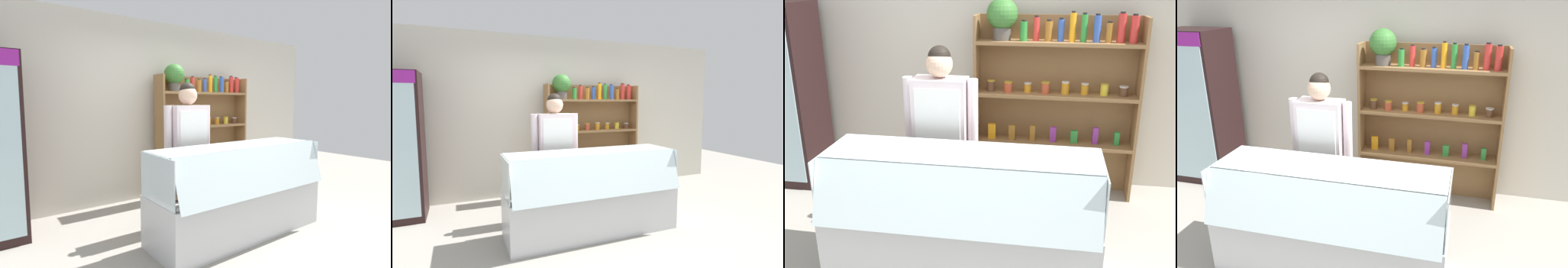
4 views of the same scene
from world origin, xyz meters
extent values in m
plane|color=gray|center=(0.00, 0.00, 0.00)|extent=(12.00, 12.00, 0.00)
cube|color=beige|center=(0.00, 1.97, 1.35)|extent=(6.80, 0.10, 2.70)
cylinder|color=#9E6623|center=(-2.28, 1.26, 0.36)|extent=(0.07, 0.07, 0.22)
cylinder|color=#9E6623|center=(-2.12, 1.26, 0.33)|extent=(0.05, 0.05, 0.17)
cylinder|color=orange|center=(-2.28, 1.26, 0.87)|extent=(0.06, 0.06, 0.17)
cylinder|color=orange|center=(-2.12, 1.26, 0.88)|extent=(0.06, 0.06, 0.19)
cylinder|color=#2D8C38|center=(-2.15, 1.26, 1.40)|extent=(0.05, 0.05, 0.15)
cube|color=olive|center=(0.63, 1.76, 0.94)|extent=(1.67, 0.02, 1.89)
cube|color=olive|center=(-0.19, 1.62, 0.94)|extent=(0.03, 0.28, 1.89)
cube|color=olive|center=(1.45, 1.62, 0.94)|extent=(0.03, 0.28, 1.89)
cube|color=olive|center=(0.63, 1.62, 0.57)|extent=(1.61, 0.28, 0.04)
cube|color=olive|center=(0.63, 1.62, 1.09)|extent=(1.61, 0.28, 0.04)
cube|color=olive|center=(0.63, 1.62, 1.62)|extent=(1.61, 0.28, 0.04)
cylinder|color=#4C4742|center=(0.07, 1.62, 1.70)|extent=(0.18, 0.18, 0.12)
sphere|color=#356E2D|center=(0.07, 1.62, 1.90)|extent=(0.31, 0.31, 0.31)
cylinder|color=#2D8C38|center=(0.28, 1.60, 1.73)|extent=(0.07, 0.07, 0.19)
cylinder|color=black|center=(0.28, 1.62, 1.83)|extent=(0.05, 0.05, 0.02)
cylinder|color=red|center=(0.40, 1.63, 1.75)|extent=(0.06, 0.06, 0.23)
cylinder|color=black|center=(0.40, 1.62, 1.88)|extent=(0.04, 0.04, 0.02)
cylinder|color=#9E6623|center=(0.53, 1.63, 1.74)|extent=(0.07, 0.07, 0.19)
cylinder|color=black|center=(0.53, 1.62, 1.84)|extent=(0.05, 0.05, 0.02)
cylinder|color=#3356B2|center=(0.65, 1.63, 1.75)|extent=(0.06, 0.06, 0.21)
cylinder|color=black|center=(0.65, 1.62, 1.86)|extent=(0.04, 0.04, 0.02)
cylinder|color=orange|center=(0.76, 1.61, 1.78)|extent=(0.06, 0.06, 0.27)
cylinder|color=black|center=(0.76, 1.62, 1.92)|extent=(0.04, 0.04, 0.02)
cylinder|color=#2D8C38|center=(0.86, 1.61, 1.77)|extent=(0.06, 0.06, 0.26)
cylinder|color=black|center=(0.86, 1.62, 1.91)|extent=(0.04, 0.04, 0.02)
cylinder|color=#3356B2|center=(0.99, 1.60, 1.77)|extent=(0.07, 0.07, 0.25)
cylinder|color=black|center=(0.99, 1.62, 1.90)|extent=(0.04, 0.04, 0.02)
cylinder|color=#9E6623|center=(1.10, 1.61, 1.73)|extent=(0.06, 0.06, 0.19)
cylinder|color=black|center=(1.10, 1.62, 1.83)|extent=(0.04, 0.04, 0.02)
cylinder|color=red|center=(1.21, 1.62, 1.78)|extent=(0.08, 0.08, 0.27)
cylinder|color=black|center=(1.21, 1.62, 1.92)|extent=(0.05, 0.05, 0.02)
cylinder|color=red|center=(1.33, 1.60, 1.77)|extent=(0.08, 0.08, 0.26)
cylinder|color=black|center=(1.33, 1.62, 1.90)|extent=(0.05, 0.05, 0.02)
cylinder|color=brown|center=(-0.04, 1.61, 1.16)|extent=(0.08, 0.08, 0.11)
cylinder|color=gold|center=(-0.04, 1.62, 1.22)|extent=(0.09, 0.09, 0.01)
cylinder|color=#BF4C2D|center=(0.14, 1.60, 1.16)|extent=(0.09, 0.09, 0.10)
cylinder|color=gold|center=(0.14, 1.62, 1.21)|extent=(0.09, 0.09, 0.01)
cylinder|color=orange|center=(0.34, 1.63, 1.16)|extent=(0.07, 0.07, 0.09)
cylinder|color=silver|center=(0.34, 1.62, 1.21)|extent=(0.08, 0.08, 0.01)
cylinder|color=#BF4C2D|center=(0.52, 1.60, 1.16)|extent=(0.09, 0.09, 0.11)
cylinder|color=gold|center=(0.52, 1.62, 1.22)|extent=(0.09, 0.09, 0.01)
cylinder|color=orange|center=(0.72, 1.62, 1.17)|extent=(0.08, 0.08, 0.12)
cylinder|color=silver|center=(0.72, 1.62, 1.23)|extent=(0.08, 0.08, 0.01)
cylinder|color=orange|center=(0.92, 1.63, 1.16)|extent=(0.08, 0.08, 0.11)
cylinder|color=silver|center=(0.92, 1.62, 1.22)|extent=(0.08, 0.08, 0.01)
cylinder|color=yellow|center=(1.11, 1.63, 1.17)|extent=(0.08, 0.08, 0.11)
cylinder|color=gold|center=(1.11, 1.62, 1.23)|extent=(0.08, 0.08, 0.01)
cylinder|color=brown|center=(1.30, 1.62, 1.16)|extent=(0.09, 0.09, 0.09)
cylinder|color=silver|center=(1.30, 1.62, 1.21)|extent=(0.09, 0.09, 0.01)
cube|color=orange|center=(-0.03, 1.62, 0.67)|extent=(0.08, 0.05, 0.17)
cube|color=#9E6623|center=(0.19, 1.62, 0.67)|extent=(0.07, 0.05, 0.16)
cube|color=#9E6623|center=(0.41, 1.62, 0.67)|extent=(0.05, 0.04, 0.17)
cube|color=purple|center=(0.63, 1.62, 0.67)|extent=(0.06, 0.04, 0.16)
cube|color=#2D8C38|center=(0.85, 1.62, 0.65)|extent=(0.07, 0.04, 0.14)
cube|color=purple|center=(1.06, 1.62, 0.67)|extent=(0.06, 0.04, 0.18)
cube|color=#2D8C38|center=(1.28, 1.62, 0.65)|extent=(0.05, 0.04, 0.14)
cube|color=silver|center=(-0.06, 0.10, 0.28)|extent=(2.08, 0.66, 0.55)
cube|color=white|center=(-0.06, 0.10, 0.57)|extent=(2.02, 0.60, 0.03)
cube|color=silver|center=(-0.06, -0.21, 0.78)|extent=(2.04, 0.16, 0.47)
cube|color=silver|center=(-0.06, 0.15, 1.00)|extent=(2.04, 0.50, 0.01)
cube|color=silver|center=(-1.09, 0.10, 0.78)|extent=(0.01, 0.62, 0.45)
cube|color=silver|center=(0.97, 0.10, 0.78)|extent=(0.01, 0.62, 0.45)
cube|color=tan|center=(-0.93, 0.18, 0.61)|extent=(0.16, 0.12, 0.05)
cube|color=white|center=(-0.93, -0.02, 0.61)|extent=(0.05, 0.03, 0.02)
cube|color=tan|center=(-0.71, 0.18, 0.61)|extent=(0.16, 0.12, 0.05)
cube|color=white|center=(-0.71, -0.02, 0.61)|extent=(0.05, 0.03, 0.02)
cube|color=tan|center=(-0.49, 0.18, 0.61)|extent=(0.16, 0.13, 0.05)
cube|color=white|center=(-0.49, -0.02, 0.61)|extent=(0.05, 0.03, 0.02)
cube|color=tan|center=(-0.27, 0.18, 0.61)|extent=(0.17, 0.15, 0.05)
cube|color=white|center=(-0.27, -0.02, 0.61)|extent=(0.05, 0.03, 0.02)
cube|color=tan|center=(-0.06, 0.18, 0.61)|extent=(0.16, 0.13, 0.04)
cube|color=white|center=(-0.06, -0.02, 0.61)|extent=(0.05, 0.03, 0.02)
cube|color=beige|center=(0.16, 0.18, 0.61)|extent=(0.16, 0.12, 0.06)
cube|color=white|center=(0.16, -0.02, 0.61)|extent=(0.05, 0.03, 0.02)
cube|color=tan|center=(0.38, 0.18, 0.61)|extent=(0.16, 0.14, 0.05)
cube|color=white|center=(0.38, -0.02, 0.61)|extent=(0.05, 0.03, 0.02)
cube|color=tan|center=(0.60, 0.18, 0.61)|extent=(0.16, 0.14, 0.06)
cube|color=white|center=(0.60, -0.02, 0.61)|extent=(0.05, 0.03, 0.02)
cube|color=beige|center=(0.81, 0.18, 0.61)|extent=(0.16, 0.12, 0.05)
cube|color=white|center=(0.81, -0.02, 0.61)|extent=(0.05, 0.03, 0.02)
cylinder|color=tan|center=(-0.92, 0.00, 0.65)|extent=(0.15, 0.14, 0.14)
cylinder|color=#A35B4C|center=(-0.70, 0.00, 0.66)|extent=(0.20, 0.17, 0.16)
cylinder|color=tan|center=(-0.48, 0.00, 0.64)|extent=(0.21, 0.15, 0.12)
cylinder|color=white|center=(0.46, 0.02, 0.70)|extent=(0.07, 0.07, 0.24)
cylinder|color=white|center=(0.56, 0.02, 0.68)|extent=(0.07, 0.07, 0.19)
cylinder|color=#4C4233|center=(-0.44, 0.67, 0.40)|extent=(0.13, 0.13, 0.79)
cylinder|color=#4C4233|center=(-0.24, 0.67, 0.40)|extent=(0.13, 0.13, 0.79)
cube|color=silver|center=(-0.34, 0.67, 1.12)|extent=(0.46, 0.24, 0.65)
cube|color=white|center=(-0.34, 0.55, 0.77)|extent=(0.38, 0.01, 1.22)
cylinder|color=silver|center=(-0.62, 0.67, 1.15)|extent=(0.09, 0.09, 0.59)
cylinder|color=silver|center=(-0.07, 0.67, 1.15)|extent=(0.09, 0.09, 0.59)
sphere|color=#D8AD8E|center=(-0.34, 0.67, 1.56)|extent=(0.22, 0.22, 0.22)
sphere|color=black|center=(-0.34, 0.68, 1.62)|extent=(0.19, 0.19, 0.19)
camera|label=1|loc=(-2.40, -2.30, 1.48)|focal=28.00mm
camera|label=2|loc=(-1.52, -3.22, 1.61)|focal=28.00mm
camera|label=3|loc=(0.56, -2.79, 2.22)|focal=40.00mm
camera|label=4|loc=(1.04, -2.66, 2.42)|focal=35.00mm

